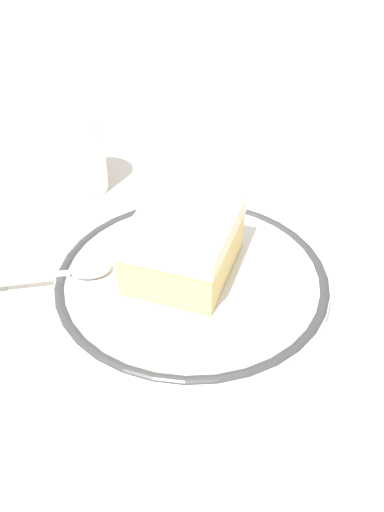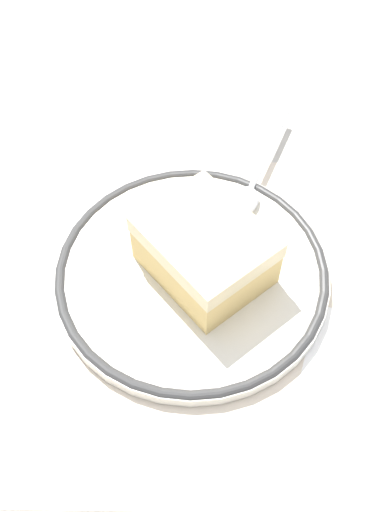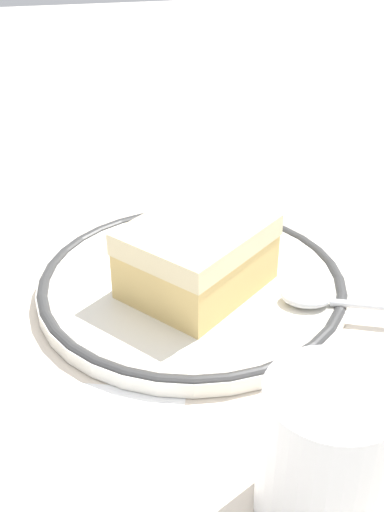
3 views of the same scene
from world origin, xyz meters
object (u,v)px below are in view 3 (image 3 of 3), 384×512
at_px(spoon, 335,301).
at_px(napkin, 56,439).
at_px(cup, 324,461).
at_px(cake_slice, 197,256).
at_px(plate, 192,284).

distance_m(spoon, napkin, 0.21).
distance_m(spoon, cup, 0.16).
xyz_separation_m(cake_slice, cup, (0.19, 0.02, -0.00)).
relative_size(plate, cup, 2.93).
distance_m(plate, cup, 0.20).
distance_m(plate, napkin, 0.16).
xyz_separation_m(plate, spoon, (0.05, 0.09, 0.01)).
bearing_deg(cake_slice, spoon, 64.15).
bearing_deg(cup, napkin, -119.49).
xyz_separation_m(cake_slice, napkin, (0.12, -0.10, -0.04)).
distance_m(plate, cake_slice, 0.03).
distance_m(cup, napkin, 0.15).
bearing_deg(cup, spoon, 155.07).
bearing_deg(plate, cake_slice, 7.94).
height_order(cake_slice, cup, cup).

